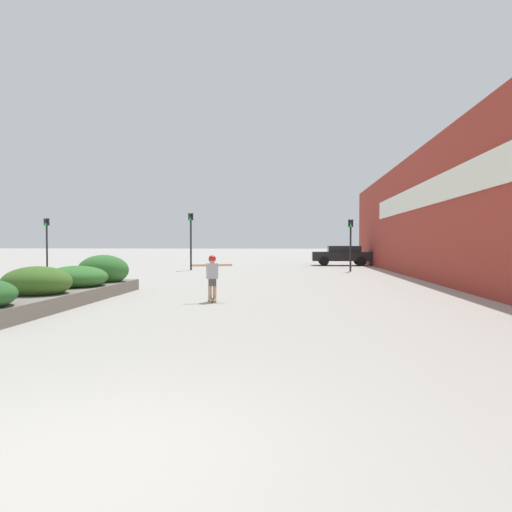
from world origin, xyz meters
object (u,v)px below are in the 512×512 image
Objects in this scene: skateboarder at (212,272)px; traffic_light_far_left at (47,235)px; car_leftmost at (342,255)px; traffic_light_left at (191,231)px; car_center_left at (469,256)px; skateboard at (212,299)px; traffic_light_right at (351,236)px.

traffic_light_far_left reaches higher than skateboarder.
car_leftmost is 12.55m from traffic_light_left.
skateboard is at bearing -34.47° from car_center_left.
skateboarder is 16.08m from traffic_light_right.
car_center_left is (9.43, -0.00, -0.06)m from car_leftmost.
skateboard is 0.79m from skateboarder.
car_leftmost is 1.43× the size of traffic_light_right.
car_center_left is 30.01m from traffic_light_far_left.
traffic_light_right is at bearing 49.98° from skateboard.
traffic_light_far_left is (-13.54, 15.04, 2.20)m from skateboard.
traffic_light_far_left is (-19.30, 0.08, 0.10)m from traffic_light_right.
traffic_light_left reaches higher than traffic_light_right.
traffic_light_left is 9.34m from traffic_light_far_left.
skateboard is at bearing -74.81° from traffic_light_left.
traffic_light_far_left is at bearing -75.49° from car_center_left.
traffic_light_right reaches higher than car_center_left.
car_center_left is at bearing 36.60° from skateboarder.
car_center_left reaches higher than skateboard.
traffic_light_left is 9.99m from traffic_light_right.
skateboarder is at bearing -48.01° from traffic_light_far_left.
traffic_light_right is at bearing 49.98° from skateboarder.
skateboard is 20.35m from traffic_light_far_left.
skateboarder is 16.13m from traffic_light_left.
traffic_light_far_left is at bearing 113.06° from skateboarder.
car_leftmost is 7.72m from traffic_light_right.
traffic_light_right is (-0.28, -7.60, 1.35)m from car_leftmost.
traffic_light_left is (-4.21, 15.49, 2.39)m from skateboard.
traffic_light_right is 19.30m from traffic_light_far_left.
skateboard is 0.20× the size of traffic_light_right.
skateboarder is 0.38× the size of traffic_light_far_left.
skateboard is at bearing -108.93° from skateboarder.
car_center_left is 1.43× the size of traffic_light_right.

